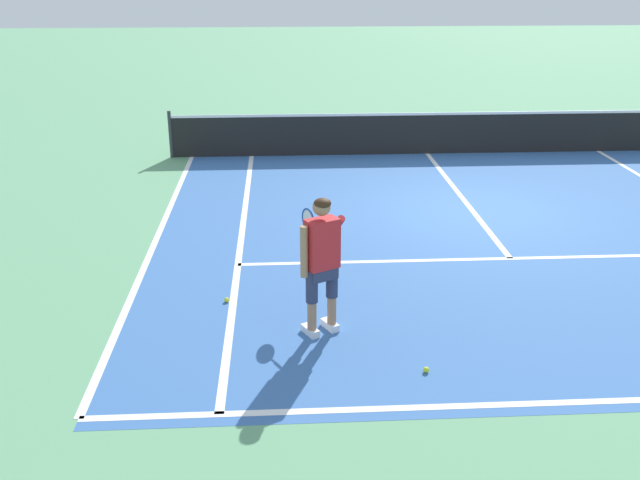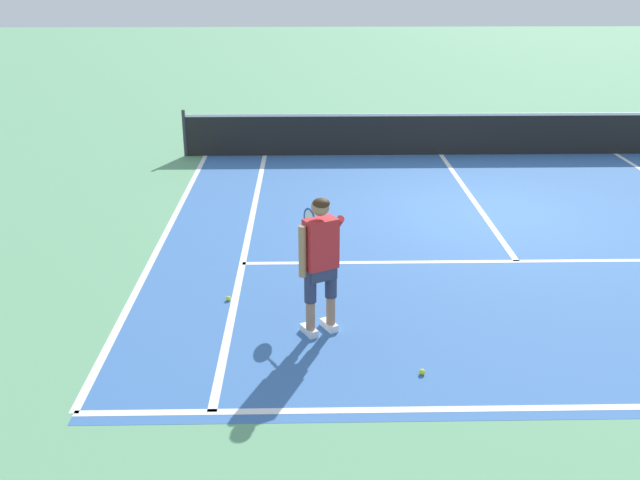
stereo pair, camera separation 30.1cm
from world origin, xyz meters
The scene contains 11 objects.
ground_plane centered at (0.00, 0.00, 0.00)m, with size 80.00×80.00×0.00m, color #609E70.
court_inner_surface centered at (0.00, -0.86, 0.00)m, with size 10.98×10.58×0.00m, color #3866A8.
line_baseline centered at (0.00, -5.95, 0.00)m, with size 10.98×0.10×0.01m, color white.
line_service centered at (0.00, -2.17, 0.00)m, with size 8.23×0.10×0.01m, color white.
line_centre_service centered at (0.00, 1.03, 0.00)m, with size 0.10×6.40×0.01m, color white.
line_singles_left centered at (-4.12, -0.86, 0.00)m, with size 0.10×10.18×0.01m, color white.
line_doubles_left centered at (-5.49, -0.86, 0.00)m, with size 0.10×10.18×0.01m, color white.
tennis_net centered at (0.00, 4.23, 0.50)m, with size 11.96×0.08×1.07m.
tennis_player centered at (-3.00, -4.29, 0.99)m, with size 0.55×1.23×1.71m.
tennis_ball_near_feet centered at (-4.20, -3.42, 0.03)m, with size 0.07×0.07×0.07m, color #CCE02D.
tennis_ball_by_baseline centered at (-1.91, -5.29, 0.03)m, with size 0.07×0.07×0.07m, color #CCE02D.
Camera 1 is at (-3.46, -11.97, 4.19)m, focal length 40.12 mm.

